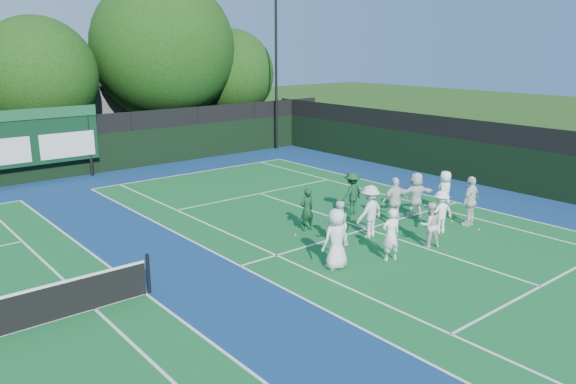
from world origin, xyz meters
TOP-DOWN VIEW (x-y plane):
  - ground at (0.00, 0.00)m, footprint 120.00×120.00m
  - court_apron at (-6.00, 1.00)m, footprint 34.00×32.00m
  - near_court at (0.00, 1.00)m, footprint 11.05×23.85m
  - back_fence at (-6.00, 16.00)m, footprint 34.00×0.08m
  - divider_fence_right at (9.00, 1.00)m, footprint 0.08×32.00m
  - scoreboard at (-7.01, 15.59)m, footprint 6.00×0.21m
  - clubhouse at (-2.00, 24.00)m, footprint 18.00×6.00m
  - light_pole_right at (7.50, 15.70)m, footprint 1.20×0.30m
  - tree_c at (-5.26, 19.58)m, footprint 6.19×6.19m
  - tree_d at (2.06, 19.58)m, footprint 8.53×8.53m
  - tree_e at (6.82, 19.58)m, footprint 5.74×5.74m
  - tennis_ball_0 at (-1.40, 1.49)m, footprint 0.07×0.07m
  - tennis_ball_2 at (2.96, -1.62)m, footprint 0.07×0.07m
  - tennis_ball_3 at (-2.43, 2.07)m, footprint 0.07×0.07m
  - tennis_ball_5 at (3.07, -0.43)m, footprint 0.07×0.07m
  - player_front_0 at (-3.39, -0.90)m, footprint 0.94×0.65m
  - player_front_1 at (-1.67, -1.50)m, footprint 0.69×0.55m
  - player_front_2 at (0.22, -1.51)m, footprint 0.90×0.82m
  - player_front_3 at (1.69, -0.87)m, footprint 1.09×0.82m
  - player_front_4 at (3.18, -1.07)m, footprint 1.13×0.60m
  - player_back_0 at (-2.02, 0.40)m, footprint 0.87×0.76m
  - player_back_1 at (-0.55, 0.41)m, footprint 1.21×0.74m
  - player_back_2 at (1.15, 0.72)m, footprint 1.13×0.77m
  - player_back_3 at (2.54, 0.89)m, footprint 1.68×1.12m
  - player_back_4 at (3.93, 0.56)m, footprint 0.91×0.71m
  - coach_left at (-1.76, 2.25)m, footprint 0.59×0.41m
  - coach_right at (0.90, 2.64)m, footprint 1.13×0.72m

SIDE VIEW (x-z plane):
  - ground at x=0.00m, z-range 0.00..0.00m
  - court_apron at x=-6.00m, z-range 0.00..0.01m
  - near_court at x=0.00m, z-range 0.01..0.01m
  - tennis_ball_0 at x=-1.40m, z-range 0.00..0.07m
  - tennis_ball_2 at x=2.96m, z-range 0.00..0.07m
  - tennis_ball_3 at x=-2.43m, z-range 0.00..0.07m
  - tennis_ball_5 at x=3.07m, z-range 0.00..0.07m
  - player_front_2 at x=0.22m, z-range 0.00..1.50m
  - player_front_3 at x=1.69m, z-range 0.00..1.51m
  - player_back_0 at x=-2.02m, z-range 0.00..1.53m
  - coach_left at x=-1.76m, z-range 0.00..1.55m
  - player_back_4 at x=3.93m, z-range 0.00..1.65m
  - player_front_1 at x=-1.67m, z-range 0.00..1.65m
  - coach_right at x=0.90m, z-range 0.00..1.67m
  - player_back_3 at x=2.54m, z-range 0.00..1.74m
  - player_back_2 at x=1.15m, z-range 0.00..1.78m
  - player_back_1 at x=-0.55m, z-range 0.00..1.81m
  - player_front_0 at x=-3.39m, z-range 0.00..1.82m
  - player_front_4 at x=3.18m, z-range 0.00..1.84m
  - back_fence at x=-6.00m, z-range -0.14..2.86m
  - divider_fence_right at x=9.00m, z-range -0.14..2.86m
  - clubhouse at x=-2.00m, z-range 0.00..4.00m
  - scoreboard at x=-7.01m, z-range 0.42..3.97m
  - tree_e at x=6.82m, z-range 0.70..8.13m
  - tree_c at x=-5.26m, z-range 0.69..8.58m
  - tree_d at x=2.06m, z-range 0.74..11.19m
  - light_pole_right at x=7.50m, z-range 1.24..11.36m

